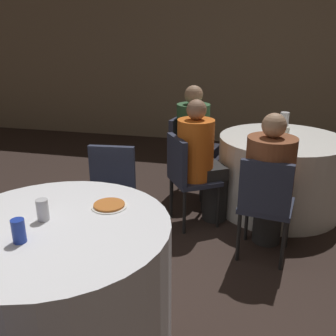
{
  "coord_description": "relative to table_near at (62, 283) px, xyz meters",
  "views": [
    {
      "loc": [
        1.05,
        -1.5,
        1.73
      ],
      "look_at": [
        0.5,
        0.83,
        0.86
      ],
      "focal_mm": 40.0,
      "sensor_mm": 36.0,
      "label": 1
    }
  ],
  "objects": [
    {
      "name": "pizza_plate_near",
      "position": [
        0.2,
        0.28,
        0.39
      ],
      "size": [
        0.21,
        0.21,
        0.02
      ],
      "color": "white",
      "rests_on": "table_near"
    },
    {
      "name": "soda_can_silver",
      "position": [
        -0.09,
        0.04,
        0.44
      ],
      "size": [
        0.07,
        0.07,
        0.12
      ],
      "color": "silver",
      "rests_on": "table_near"
    },
    {
      "name": "table_far",
      "position": [
        1.28,
        2.12,
        0.0
      ],
      "size": [
        1.24,
        1.24,
        0.76
      ],
      "color": "white",
      "rests_on": "ground_plane"
    },
    {
      "name": "table_near",
      "position": [
        0.0,
        0.0,
        0.0
      ],
      "size": [
        1.26,
        1.26,
        0.76
      ],
      "color": "silver",
      "rests_on": "ground_plane"
    },
    {
      "name": "soda_can_blue",
      "position": [
        -0.08,
        -0.2,
        0.44
      ],
      "size": [
        0.07,
        0.07,
        0.12
      ],
      "color": "#1E38A5",
      "rests_on": "table_near"
    },
    {
      "name": "bottle_far",
      "position": [
        1.29,
        2.37,
        0.48
      ],
      "size": [
        0.09,
        0.09,
        0.2
      ],
      "color": "white",
      "rests_on": "table_far"
    },
    {
      "name": "person_orange_shirt",
      "position": [
        0.56,
        1.64,
        0.22
      ],
      "size": [
        0.48,
        0.45,
        1.18
      ],
      "rotation": [
        0.0,
        0.0,
        -0.99
      ],
      "color": "#282828",
      "rests_on": "ground_plane"
    },
    {
      "name": "chair_far_south",
      "position": [
        1.13,
        1.1,
        0.15
      ],
      "size": [
        0.46,
        0.46,
        0.86
      ],
      "rotation": [
        0.0,
        0.0,
        -0.15
      ],
      "color": "#2D3347",
      "rests_on": "ground_plane"
    },
    {
      "name": "cup_far",
      "position": [
        1.3,
        2.1,
        0.43
      ],
      "size": [
        0.08,
        0.08,
        0.11
      ],
      "color": "silver",
      "rests_on": "table_far"
    },
    {
      "name": "chair_near_north",
      "position": [
        -0.11,
        1.03,
        0.15
      ],
      "size": [
        0.44,
        0.44,
        0.86
      ],
      "rotation": [
        0.0,
        0.0,
        -3.04
      ],
      "color": "#2D3347",
      "rests_on": "ground_plane"
    },
    {
      "name": "person_green_jacket",
      "position": [
        0.42,
        2.27,
        0.24
      ],
      "size": [
        0.51,
        0.39,
        1.21
      ],
      "rotation": [
        0.0,
        0.0,
        -1.74
      ],
      "color": "black",
      "rests_on": "ground_plane"
    },
    {
      "name": "person_floral_shirt",
      "position": [
        1.15,
        1.25,
        0.23
      ],
      "size": [
        0.4,
        0.52,
        1.18
      ],
      "rotation": [
        0.0,
        0.0,
        -0.15
      ],
      "color": "#282828",
      "rests_on": "ground_plane"
    },
    {
      "name": "wall_back",
      "position": [
        -0.05,
        4.54,
        1.02
      ],
      "size": [
        16.0,
        0.06,
        2.8
      ],
      "color": "gray",
      "rests_on": "ground_plane"
    },
    {
      "name": "chair_far_southwest",
      "position": [
        0.42,
        1.56,
        0.15
      ],
      "size": [
        0.55,
        0.55,
        0.86
      ],
      "rotation": [
        0.0,
        0.0,
        -0.99
      ],
      "color": "#2D3347",
      "rests_on": "ground_plane"
    },
    {
      "name": "chair_far_west",
      "position": [
        0.27,
        2.29,
        0.15
      ],
      "size": [
        0.47,
        0.46,
        0.86
      ],
      "rotation": [
        0.0,
        0.0,
        -1.74
      ],
      "color": "#2D3347",
      "rests_on": "ground_plane"
    }
  ]
}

